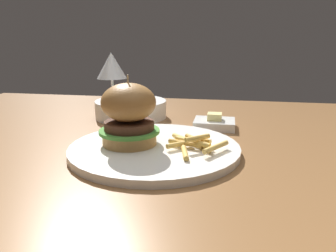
% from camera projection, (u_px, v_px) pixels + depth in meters
% --- Properties ---
extents(dining_table, '(1.42, 0.96, 0.74)m').
position_uv_depth(dining_table, '(152.00, 171.00, 0.72)').
color(dining_table, brown).
rests_on(dining_table, ground).
extents(main_plate, '(0.32, 0.32, 0.01)m').
position_uv_depth(main_plate, '(155.00, 149.00, 0.61)').
color(main_plate, white).
rests_on(main_plate, dining_table).
extents(burger_sandwich, '(0.11, 0.11, 0.13)m').
position_uv_depth(burger_sandwich, '(129.00, 114.00, 0.60)').
color(burger_sandwich, '#B78447').
rests_on(burger_sandwich, main_plate).
extents(fries_pile, '(0.11, 0.13, 0.03)m').
position_uv_depth(fries_pile, '(194.00, 143.00, 0.59)').
color(fries_pile, gold).
rests_on(fries_pile, main_plate).
extents(wine_glass, '(0.08, 0.08, 0.17)m').
position_uv_depth(wine_glass, '(112.00, 68.00, 0.85)').
color(wine_glass, silver).
rests_on(wine_glass, dining_table).
extents(butter_dish, '(0.10, 0.08, 0.04)m').
position_uv_depth(butter_dish, '(214.00, 123.00, 0.78)').
color(butter_dish, white).
rests_on(butter_dish, dining_table).
extents(soup_bowl, '(0.19, 0.19, 0.05)m').
position_uv_depth(soup_bowl, '(131.00, 108.00, 0.88)').
color(soup_bowl, white).
rests_on(soup_bowl, dining_table).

